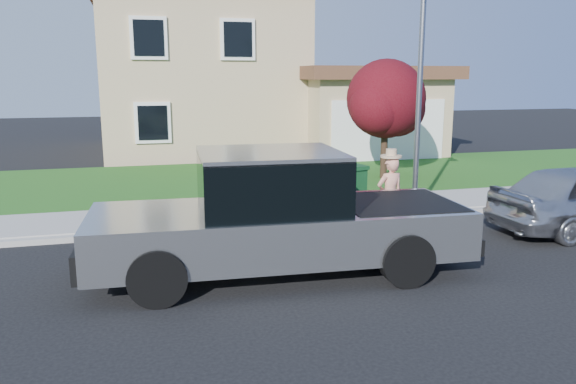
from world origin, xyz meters
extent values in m
plane|color=black|center=(0.00, 0.00, 0.00)|extent=(80.00, 80.00, 0.00)
cube|color=gray|center=(1.00, 2.90, 0.06)|extent=(40.00, 0.20, 0.12)
cube|color=gray|center=(1.00, 4.00, 0.07)|extent=(40.00, 2.00, 0.15)
cube|color=#164814|center=(1.00, 8.50, 0.05)|extent=(40.00, 7.00, 0.10)
cube|color=tan|center=(0.00, 17.00, 3.20)|extent=(8.00, 9.00, 6.40)
cube|color=tan|center=(6.50, 14.00, 1.60)|extent=(5.50, 6.00, 3.20)
cube|color=white|center=(6.50, 10.98, 1.25)|extent=(4.60, 0.12, 2.30)
cube|color=#4C2D1E|center=(6.50, 14.00, 3.40)|extent=(6.20, 6.80, 0.50)
cube|color=white|center=(-2.20, 12.45, 4.60)|extent=(1.30, 0.10, 1.50)
cube|color=white|center=(1.00, 12.45, 4.60)|extent=(1.30, 0.10, 1.50)
cube|color=black|center=(-2.20, 12.45, 1.60)|extent=(1.30, 0.10, 1.50)
cylinder|color=black|center=(-2.55, -0.84, 0.43)|extent=(0.88, 0.37, 0.87)
cylinder|color=black|center=(-2.45, 1.15, 0.43)|extent=(0.88, 0.37, 0.87)
cylinder|color=black|center=(1.28, -1.05, 0.43)|extent=(0.88, 0.37, 0.87)
cylinder|color=black|center=(1.39, 0.94, 0.43)|extent=(0.88, 0.37, 0.87)
cube|color=#A5A8AB|center=(-0.50, 0.05, 0.75)|extent=(6.28, 2.49, 0.78)
cube|color=black|center=(-0.66, 0.05, 1.57)|extent=(2.38, 2.13, 0.92)
cube|color=#A5A8AB|center=(-0.66, 0.05, 2.05)|extent=(2.38, 2.13, 0.09)
cube|color=black|center=(1.55, -0.06, 1.11)|extent=(2.04, 1.94, 0.06)
cube|color=black|center=(-3.61, 0.21, 0.60)|extent=(0.24, 2.06, 0.43)
cube|color=black|center=(2.61, -0.12, 0.54)|extent=(0.24, 2.06, 0.27)
cube|color=black|center=(-1.46, 1.27, 1.46)|extent=(0.14, 0.24, 0.19)
imported|color=tan|center=(2.28, 1.75, 0.83)|extent=(0.65, 0.48, 1.65)
cylinder|color=tan|center=(2.28, 1.75, 1.68)|extent=(0.44, 0.44, 0.04)
cylinder|color=tan|center=(2.28, 1.75, 1.74)|extent=(0.22, 0.22, 0.15)
cylinder|color=black|center=(4.73, 7.44, 0.95)|extent=(0.21, 0.21, 1.69)
sphere|color=#490F16|center=(4.73, 7.44, 2.59)|extent=(2.44, 2.44, 2.44)
sphere|color=#490F16|center=(5.26, 7.76, 2.27)|extent=(1.80, 1.80, 1.80)
sphere|color=#490F16|center=(4.31, 7.12, 2.38)|extent=(1.69, 1.69, 1.69)
cube|color=#103A1A|center=(1.83, 3.10, 0.68)|extent=(0.81, 0.89, 1.07)
cube|color=#103A1A|center=(1.83, 3.10, 1.26)|extent=(0.89, 0.96, 0.09)
cylinder|color=slate|center=(3.38, 2.75, 2.58)|extent=(0.12, 0.12, 5.16)
camera|label=1|loc=(-2.69, -8.74, 3.29)|focal=35.00mm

